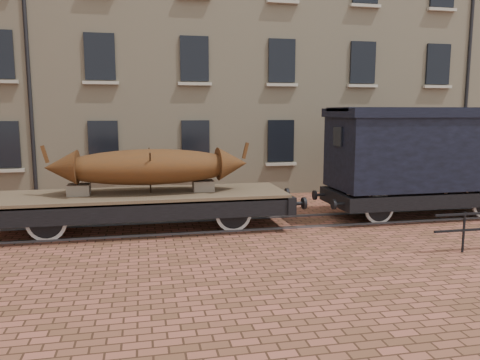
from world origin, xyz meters
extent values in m
plane|color=brown|center=(0.00, 0.00, 0.00)|extent=(90.00, 90.00, 0.00)
cube|color=#C8B691|center=(3.00, 10.00, 7.00)|extent=(40.00, 10.00, 14.00)
cube|color=black|center=(-9.50, 4.96, 2.20)|extent=(1.10, 0.12, 1.70)
cube|color=#ADA692|center=(-9.50, 4.90, 1.25)|extent=(1.30, 0.18, 0.12)
cube|color=black|center=(-6.00, 4.96, 2.20)|extent=(1.10, 0.12, 1.70)
cube|color=#ADA692|center=(-6.00, 4.90, 1.25)|extent=(1.30, 0.18, 0.12)
cube|color=black|center=(-2.50, 4.96, 2.20)|extent=(1.10, 0.12, 1.70)
cube|color=#ADA692|center=(-2.50, 4.90, 1.25)|extent=(1.30, 0.18, 0.12)
cube|color=black|center=(1.00, 4.96, 2.20)|extent=(1.10, 0.12, 1.70)
cube|color=#ADA692|center=(1.00, 4.90, 1.25)|extent=(1.30, 0.18, 0.12)
cube|color=black|center=(4.50, 4.96, 2.20)|extent=(1.10, 0.12, 1.70)
cube|color=#ADA692|center=(4.50, 4.90, 1.25)|extent=(1.30, 0.18, 0.12)
cube|color=black|center=(8.00, 4.96, 2.20)|extent=(1.10, 0.12, 1.70)
cube|color=#ADA692|center=(8.00, 4.90, 1.25)|extent=(1.30, 0.18, 0.12)
cube|color=black|center=(-6.00, 4.96, 5.40)|extent=(1.10, 0.12, 1.70)
cube|color=#ADA692|center=(-6.00, 4.90, 4.45)|extent=(1.30, 0.18, 0.12)
cube|color=black|center=(-2.50, 4.96, 5.40)|extent=(1.10, 0.12, 1.70)
cube|color=#ADA692|center=(-2.50, 4.90, 4.45)|extent=(1.30, 0.18, 0.12)
cube|color=black|center=(1.00, 4.96, 5.40)|extent=(1.10, 0.12, 1.70)
cube|color=#ADA692|center=(1.00, 4.90, 4.45)|extent=(1.30, 0.18, 0.12)
cube|color=black|center=(4.50, 4.96, 5.40)|extent=(1.10, 0.12, 1.70)
cube|color=#ADA692|center=(4.50, 4.90, 4.45)|extent=(1.30, 0.18, 0.12)
cube|color=black|center=(8.00, 4.96, 5.40)|extent=(1.10, 0.12, 1.70)
cube|color=#ADA692|center=(8.00, 4.90, 4.45)|extent=(1.30, 0.18, 0.12)
cube|color=#ADA692|center=(1.00, 4.90, 7.65)|extent=(1.30, 0.18, 0.12)
cube|color=#ADA692|center=(4.50, 4.90, 7.65)|extent=(1.30, 0.18, 0.12)
cube|color=#ADA692|center=(8.00, 4.90, 7.65)|extent=(1.30, 0.18, 0.12)
cylinder|color=black|center=(-8.50, 4.95, 7.00)|extent=(0.14, 0.14, 14.00)
cylinder|color=black|center=(9.50, 4.95, 7.00)|extent=(0.14, 0.14, 14.00)
cube|color=#59595E|center=(0.00, -0.72, 0.03)|extent=(30.00, 0.08, 0.06)
cube|color=#59595E|center=(0.00, 0.72, 0.03)|extent=(30.00, 0.08, 0.06)
cylinder|color=black|center=(3.00, -3.80, 0.50)|extent=(0.06, 0.06, 1.00)
cube|color=brown|center=(-4.59, 0.00, 1.02)|extent=(8.16, 2.39, 0.13)
cube|color=black|center=(-4.59, -1.11, 0.76)|extent=(8.16, 0.17, 0.49)
cube|color=black|center=(-4.59, 1.11, 0.76)|extent=(8.16, 0.17, 0.49)
cube|color=black|center=(-0.51, 0.00, 0.76)|extent=(0.24, 2.50, 0.49)
cylinder|color=black|center=(-0.20, -0.82, 0.76)|extent=(0.38, 0.11, 0.11)
cylinder|color=black|center=(-0.02, -0.82, 0.76)|extent=(0.09, 0.35, 0.35)
cylinder|color=black|center=(-0.20, 0.82, 0.76)|extent=(0.38, 0.11, 0.11)
cylinder|color=black|center=(-0.02, 0.82, 0.76)|extent=(0.09, 0.35, 0.35)
cylinder|color=black|center=(-7.09, 0.00, 0.52)|extent=(0.11, 2.07, 0.11)
cylinder|color=silver|center=(-7.09, -0.72, 0.52)|extent=(1.04, 0.08, 1.04)
cylinder|color=black|center=(-7.09, -0.72, 0.52)|extent=(0.86, 0.11, 0.86)
cube|color=black|center=(-7.09, -0.85, 0.78)|extent=(0.98, 0.09, 0.11)
cylinder|color=silver|center=(-7.09, 0.72, 0.52)|extent=(1.04, 0.08, 1.04)
cylinder|color=black|center=(-7.09, 0.72, 0.52)|extent=(0.86, 0.11, 0.86)
cube|color=black|center=(-7.09, 0.85, 0.78)|extent=(0.98, 0.09, 0.11)
cylinder|color=black|center=(-2.08, 0.00, 0.52)|extent=(0.11, 2.07, 0.11)
cylinder|color=silver|center=(-2.08, -0.72, 0.52)|extent=(1.04, 0.08, 1.04)
cylinder|color=black|center=(-2.08, -0.72, 0.52)|extent=(0.86, 0.11, 0.86)
cube|color=black|center=(-2.08, -0.85, 0.78)|extent=(0.98, 0.09, 0.11)
cylinder|color=silver|center=(-2.08, 0.72, 0.52)|extent=(1.04, 0.08, 1.04)
cylinder|color=black|center=(-2.08, 0.72, 0.52)|extent=(0.86, 0.11, 0.86)
cube|color=black|center=(-2.08, 0.85, 0.78)|extent=(0.98, 0.09, 0.11)
cube|color=black|center=(-4.59, 0.00, 0.60)|extent=(4.35, 0.07, 0.07)
cube|color=#82705E|center=(-6.33, 0.00, 1.24)|extent=(0.60, 0.54, 0.30)
cube|color=#82705E|center=(-2.85, 0.00, 1.24)|extent=(0.60, 0.54, 0.30)
ellipsoid|color=#512B11|center=(-4.37, 0.00, 1.83)|extent=(5.07, 1.60, 1.01)
cone|color=#512B11|center=(-6.77, -0.01, 1.87)|extent=(0.88, 0.96, 0.96)
cube|color=#512B11|center=(-7.16, -0.02, 2.25)|extent=(0.20, 0.11, 0.49)
cone|color=#512B11|center=(-1.97, 0.01, 1.87)|extent=(0.88, 0.96, 0.96)
cube|color=#512B11|center=(-1.58, 0.02, 2.25)|extent=(0.20, 0.11, 0.49)
cylinder|color=black|center=(-4.37, -0.41, 1.70)|extent=(0.04, 0.86, 1.25)
cylinder|color=black|center=(-4.37, 0.41, 1.70)|extent=(0.04, 0.86, 1.25)
cube|color=black|center=(4.28, -1.07, 0.68)|extent=(5.85, 0.16, 0.44)
cube|color=black|center=(4.28, 1.07, 0.68)|extent=(5.85, 0.16, 0.44)
cube|color=black|center=(1.36, 0.00, 0.68)|extent=(0.21, 2.34, 0.44)
cylinder|color=black|center=(0.92, -0.78, 0.68)|extent=(0.08, 0.31, 0.31)
cylinder|color=black|center=(0.92, 0.78, 0.68)|extent=(0.08, 0.31, 0.31)
cylinder|color=black|center=(2.43, 0.00, 0.47)|extent=(0.10, 1.85, 0.10)
cylinder|color=silver|center=(2.43, -0.72, 0.47)|extent=(0.94, 0.07, 0.94)
cylinder|color=black|center=(2.43, -0.72, 0.47)|extent=(0.77, 0.10, 0.77)
cylinder|color=silver|center=(2.43, 0.72, 0.47)|extent=(0.94, 0.07, 0.94)
cylinder|color=black|center=(2.43, 0.72, 0.47)|extent=(0.77, 0.10, 0.77)
cylinder|color=black|center=(6.13, 0.00, 0.47)|extent=(0.10, 1.85, 0.10)
cylinder|color=silver|center=(6.13, 0.72, 0.47)|extent=(0.94, 0.07, 0.94)
cylinder|color=black|center=(6.13, 0.72, 0.47)|extent=(0.77, 0.10, 0.77)
cube|color=black|center=(4.28, 0.00, 2.10)|extent=(5.85, 2.34, 2.24)
cube|color=black|center=(4.28, 0.00, 3.35)|extent=(6.03, 2.48, 0.27)
cube|color=black|center=(4.28, 0.00, 3.46)|extent=(6.03, 1.66, 0.12)
cube|color=black|center=(1.34, 0.00, 2.63)|extent=(0.08, 0.59, 0.59)
camera|label=1|loc=(-4.56, -13.46, 3.41)|focal=35.00mm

